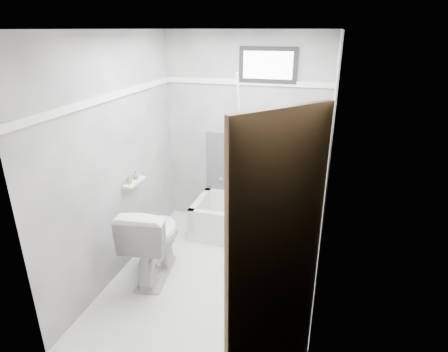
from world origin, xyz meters
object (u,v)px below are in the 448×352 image
(toilet, at_px, (153,240))
(door, at_px, (311,295))
(bathtub, at_px, (255,221))
(soap_bottle_b, at_px, (136,175))
(office_chair, at_px, (272,193))
(soap_bottle_a, at_px, (129,179))

(toilet, distance_m, door, 2.07)
(bathtub, bearing_deg, door, -71.25)
(soap_bottle_b, bearing_deg, office_chair, 29.02)
(toilet, relative_size, soap_bottle_a, 8.85)
(door, relative_size, soap_bottle_a, 21.16)
(office_chair, bearing_deg, bathtub, -163.43)
(office_chair, xyz_separation_m, soap_bottle_b, (-1.36, -0.75, 0.37))
(office_chair, xyz_separation_m, door, (0.56, -2.26, 0.41))
(office_chair, xyz_separation_m, soap_bottle_a, (-1.36, -0.89, 0.37))
(door, bearing_deg, toilet, 143.65)
(soap_bottle_b, bearing_deg, soap_bottle_a, -90.00)
(door, height_order, soap_bottle_a, door)
(office_chair, distance_m, soap_bottle_a, 1.67)
(bathtub, relative_size, door, 0.75)
(bathtub, distance_m, office_chair, 0.43)
(office_chair, height_order, soap_bottle_b, office_chair)
(toilet, relative_size, soap_bottle_b, 9.83)
(door, bearing_deg, soap_bottle_a, 144.55)
(toilet, bearing_deg, door, 136.05)
(bathtub, xyz_separation_m, office_chair, (0.19, 0.05, 0.38))
(bathtub, relative_size, toilet, 1.79)
(bathtub, distance_m, door, 2.46)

